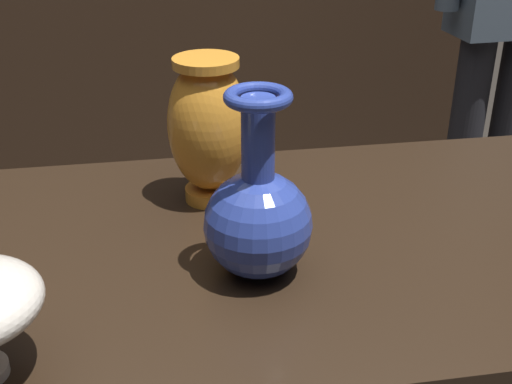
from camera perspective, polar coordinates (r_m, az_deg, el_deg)
back_display_shelf at (r=3.13m, az=-6.85°, el=11.74°), size 2.60×0.40×0.99m
vase_centerpiece at (r=0.86m, az=0.17°, el=-2.04°), size 0.14×0.14×0.26m
vase_left_accent at (r=1.04m, az=-4.16°, el=5.67°), size 0.13×0.13×0.24m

